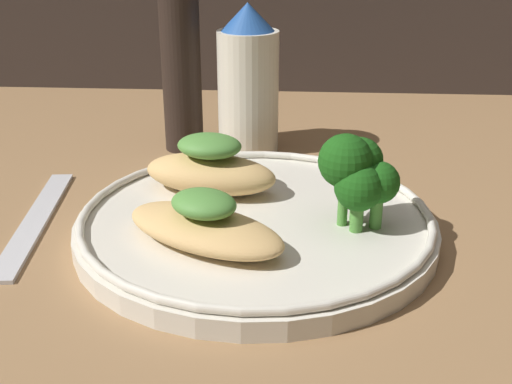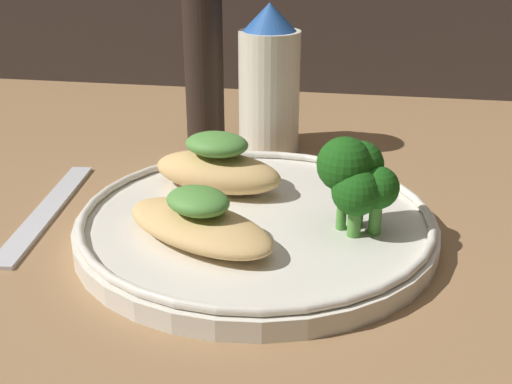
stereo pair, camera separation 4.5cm
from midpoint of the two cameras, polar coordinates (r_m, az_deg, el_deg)
name	(u,v)px [view 1 (the left image)]	position (r cm, az deg, el deg)	size (l,w,h in cm)	color
ground_plane	(256,241)	(46.98, -2.77, -4.43)	(180.00, 180.00, 1.00)	#936D47
plate	(256,223)	(46.30, -2.80, -2.80)	(25.88, 25.88, 2.00)	silver
grilled_meat_front	(205,225)	(42.31, -7.67, -3.00)	(12.94, 10.40, 3.70)	tan
grilled_meat_middle	(210,169)	(50.06, -6.69, 2.02)	(11.40, 7.32, 4.63)	tan
broccoli_bunch	(357,172)	(43.63, 6.10, 1.71)	(5.61, 5.40, 6.64)	#4C8E38
sauce_bottle	(248,82)	(61.77, -2.84, 9.69)	(5.84, 5.84, 14.12)	silver
pepper_grinder	(181,65)	(62.46, -8.78, 11.04)	(3.74, 3.74, 17.88)	black
fork	(36,219)	(51.98, -21.40, -2.28)	(3.84, 18.02, 0.60)	silver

